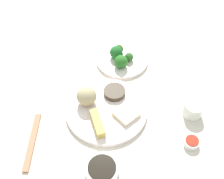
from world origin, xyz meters
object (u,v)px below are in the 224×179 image
object	(u,v)px
sauce_ramekin_sweet_and_sour	(191,142)
broccoli_plate	(122,60)
teacup	(193,110)
soy_sauce_bowl	(102,170)
chopsticks_pair	(32,141)
main_plate	(106,110)

from	to	relation	value
sauce_ramekin_sweet_and_sour	broccoli_plate	bearing A→B (deg)	52.39
teacup	sauce_ramekin_sweet_and_sour	bearing A→B (deg)	-167.85
soy_sauce_bowl	chopsticks_pair	distance (m)	0.26
main_plate	chopsticks_pair	distance (m)	0.28
soy_sauce_bowl	broccoli_plate	bearing A→B (deg)	15.31
teacup	chopsticks_pair	distance (m)	0.57
soy_sauce_bowl	sauce_ramekin_sweet_and_sour	distance (m)	0.31
main_plate	broccoli_plate	world-z (taller)	main_plate
soy_sauce_bowl	sauce_ramekin_sweet_and_sour	world-z (taller)	soy_sauce_bowl
main_plate	sauce_ramekin_sweet_and_sour	bearing A→B (deg)	-91.87
sauce_ramekin_sweet_and_sour	chopsticks_pair	world-z (taller)	sauce_ramekin_sweet_and_sour
main_plate	sauce_ramekin_sweet_and_sour	world-z (taller)	sauce_ramekin_sweet_and_sour
soy_sauce_bowl	teacup	xyz separation A→B (m)	(0.33, -0.20, 0.01)
broccoli_plate	teacup	distance (m)	0.37
main_plate	chopsticks_pair	xyz separation A→B (m)	(-0.22, 0.18, -0.00)
sauce_ramekin_sweet_and_sour	teacup	world-z (taller)	teacup
soy_sauce_bowl	chopsticks_pair	bearing A→B (deg)	89.29
broccoli_plate	sauce_ramekin_sweet_and_sour	world-z (taller)	sauce_ramekin_sweet_and_sour
broccoli_plate	main_plate	bearing A→B (deg)	-169.71
main_plate	chopsticks_pair	bearing A→B (deg)	140.84
broccoli_plate	sauce_ramekin_sweet_and_sour	distance (m)	0.46
chopsticks_pair	sauce_ramekin_sweet_and_sour	bearing A→B (deg)	-67.25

